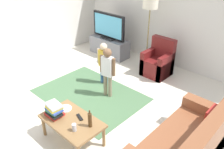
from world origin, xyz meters
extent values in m
plane|color=beige|center=(0.00, 0.00, 0.00)|extent=(7.80, 7.80, 0.00)
cube|color=silver|center=(0.00, 3.00, 1.35)|extent=(6.00, 0.12, 2.70)
cube|color=silver|center=(-3.00, 0.00, 1.35)|extent=(0.12, 6.00, 2.70)
cube|color=#4C724C|center=(-0.54, 0.48, 0.00)|extent=(2.20, 1.60, 0.01)
cube|color=slate|center=(-1.69, 2.30, 0.25)|extent=(1.20, 0.44, 0.50)
cube|color=black|center=(-1.69, 2.25, 0.10)|extent=(1.10, 0.32, 0.03)
cube|color=black|center=(-1.69, 2.28, 0.52)|extent=(0.44, 0.28, 0.03)
cube|color=black|center=(-1.69, 2.28, 0.87)|extent=(1.10, 0.07, 0.68)
cube|color=#59B2D8|center=(-1.69, 2.24, 0.87)|extent=(1.00, 0.01, 0.58)
cube|color=brown|center=(1.72, 1.00, 0.30)|extent=(0.80, 0.20, 0.60)
cube|color=#B22823|center=(1.87, 0.75, 0.56)|extent=(0.10, 0.32, 0.32)
cube|color=maroon|center=(-0.01, 2.20, 0.21)|extent=(0.60, 0.60, 0.42)
cube|color=maroon|center=(-0.01, 2.42, 0.45)|extent=(0.60, 0.16, 0.90)
cube|color=maroon|center=(-0.25, 2.20, 0.30)|extent=(0.12, 0.60, 0.60)
cube|color=maroon|center=(0.23, 2.20, 0.30)|extent=(0.12, 0.60, 0.60)
cylinder|color=#262626|center=(-0.50, 2.45, 0.01)|extent=(0.28, 0.28, 0.02)
cylinder|color=#99844C|center=(-0.50, 2.45, 0.76)|extent=(0.03, 0.03, 1.50)
cylinder|color=silver|center=(-0.50, 2.45, 1.64)|extent=(0.36, 0.36, 0.28)
cylinder|color=#33598C|center=(-0.71, 1.03, 0.22)|extent=(0.07, 0.07, 0.44)
cylinder|color=#33598C|center=(-0.61, 1.05, 0.22)|extent=(0.07, 0.07, 0.44)
cube|color=gold|center=(-0.66, 1.04, 0.63)|extent=(0.23, 0.16, 0.38)
sphere|color=beige|center=(-0.66, 1.04, 0.90)|extent=(0.16, 0.16, 0.16)
cylinder|color=beige|center=(-0.80, 1.02, 0.65)|extent=(0.06, 0.06, 0.34)
cylinder|color=beige|center=(-0.53, 1.07, 0.65)|extent=(0.06, 0.06, 0.34)
cylinder|color=gray|center=(-0.30, 0.72, 0.24)|extent=(0.08, 0.08, 0.48)
cylinder|color=gray|center=(-0.19, 0.74, 0.24)|extent=(0.08, 0.08, 0.48)
cube|color=white|center=(-0.25, 0.73, 0.69)|extent=(0.25, 0.17, 0.41)
sphere|color=brown|center=(-0.25, 0.73, 0.98)|extent=(0.17, 0.17, 0.17)
cylinder|color=brown|center=(-0.39, 0.71, 0.71)|extent=(0.06, 0.06, 0.37)
cylinder|color=brown|center=(-0.10, 0.76, 0.71)|extent=(0.06, 0.06, 0.37)
cube|color=olive|center=(0.25, -0.59, 0.40)|extent=(1.00, 0.60, 0.04)
cylinder|color=olive|center=(-0.20, -0.84, 0.19)|extent=(0.05, 0.05, 0.38)
cylinder|color=olive|center=(-0.20, -0.34, 0.19)|extent=(0.05, 0.05, 0.38)
cylinder|color=olive|center=(0.70, -0.34, 0.19)|extent=(0.05, 0.05, 0.38)
cube|color=red|center=(-0.04, -0.70, 0.44)|extent=(0.27, 0.23, 0.04)
cube|color=black|center=(-0.01, -0.72, 0.48)|extent=(0.26, 0.18, 0.03)
cube|color=#388C4C|center=(-0.03, -0.71, 0.51)|extent=(0.25, 0.17, 0.04)
cube|color=#334CA5|center=(-0.02, -0.71, 0.55)|extent=(0.27, 0.17, 0.03)
cube|color=yellow|center=(-0.02, -0.70, 0.58)|extent=(0.24, 0.22, 0.03)
cube|color=white|center=(-0.03, -0.70, 0.62)|extent=(0.28, 0.21, 0.04)
cylinder|color=#4C3319|center=(0.57, -0.49, 0.54)|extent=(0.06, 0.06, 0.24)
cylinder|color=#4C3319|center=(0.57, -0.49, 0.69)|extent=(0.02, 0.02, 0.06)
cube|color=black|center=(0.30, -0.47, 0.43)|extent=(0.18, 0.10, 0.02)
cylinder|color=silver|center=(0.47, -0.71, 0.48)|extent=(0.07, 0.07, 0.12)
cylinder|color=white|center=(-0.05, -0.49, 0.43)|extent=(0.22, 0.22, 0.02)
cube|color=silver|center=(-0.03, -0.49, 0.44)|extent=(0.15, 0.01, 0.01)
camera|label=1|loc=(2.64, -2.22, 2.79)|focal=37.30mm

